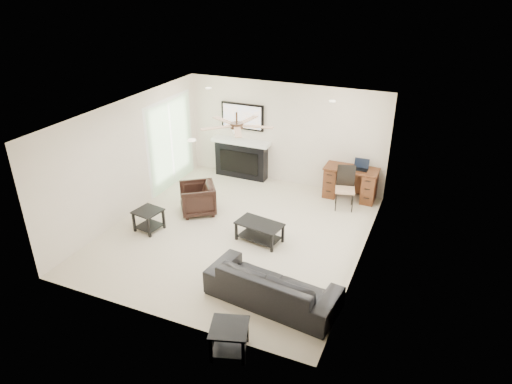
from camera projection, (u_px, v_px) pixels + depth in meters
room_shell at (246, 156)px, 8.58m from camera, size 5.50×5.54×2.52m
sofa at (272, 285)px, 7.27m from camera, size 2.23×1.10×0.63m
armchair at (198, 199)px, 9.95m from camera, size 1.03×1.02×0.68m
coffee_table at (259, 232)px, 8.96m from camera, size 0.97×0.64×0.40m
end_table_near at (230, 339)px, 6.33m from camera, size 0.65×0.65×0.45m
end_table_left at (149, 220)px, 9.33m from camera, size 0.57×0.57×0.45m
fireplace_unit at (241, 142)px, 11.42m from camera, size 1.52×0.34×1.91m
desk at (350, 183)px, 10.58m from camera, size 1.22×0.56×0.76m
desk_chair at (345, 188)px, 10.08m from camera, size 0.51×0.53×0.97m
laptop at (361, 165)px, 10.27m from camera, size 0.33×0.24×0.23m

